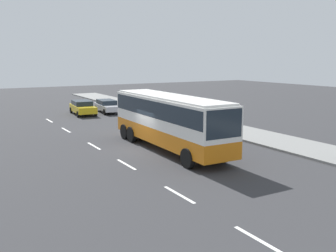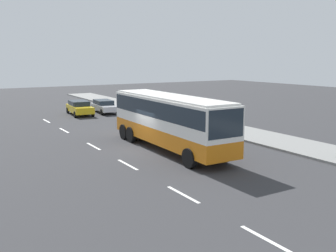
{
  "view_description": "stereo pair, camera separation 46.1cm",
  "coord_description": "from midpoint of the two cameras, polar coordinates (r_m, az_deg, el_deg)",
  "views": [
    {
      "loc": [
        21.44,
        -10.79,
        5.79
      ],
      "look_at": [
        0.37,
        1.66,
        1.45
      ],
      "focal_mm": 40.5,
      "sensor_mm": 36.0,
      "label": 1
    },
    {
      "loc": [
        21.2,
        -11.18,
        5.79
      ],
      "look_at": [
        0.37,
        1.66,
        1.45
      ],
      "focal_mm": 40.5,
      "sensor_mm": 36.0,
      "label": 2
    }
  ],
  "objects": [
    {
      "name": "ground_plane",
      "position": [
        24.68,
        -3.23,
        -3.53
      ],
      "size": [
        120.0,
        120.0,
        0.0
      ],
      "primitive_type": "plane",
      "color": "#333335"
    },
    {
      "name": "sidewalk_curb",
      "position": [
        29.9,
        12.59,
        -1.21
      ],
      "size": [
        80.0,
        4.0,
        0.15
      ],
      "primitive_type": "cube",
      "color": "gray",
      "rests_on": "ground_plane"
    },
    {
      "name": "lane_centreline",
      "position": [
        24.1,
        -8.87,
        -3.96
      ],
      "size": [
        30.5,
        0.16,
        0.01
      ],
      "color": "white",
      "rests_on": "ground_plane"
    },
    {
      "name": "coach_bus",
      "position": [
        24.08,
        0.69,
        1.42
      ],
      "size": [
        11.5,
        2.86,
        3.51
      ],
      "rotation": [
        0.0,
        0.0,
        -0.02
      ],
      "color": "orange",
      "rests_on": "ground_plane"
    },
    {
      "name": "car_silver_hatch",
      "position": [
        42.05,
        -8.81,
        3.04
      ],
      "size": [
        4.86,
        2.22,
        1.36
      ],
      "rotation": [
        0.0,
        0.0,
        -0.08
      ],
      "color": "silver",
      "rests_on": "ground_plane"
    },
    {
      "name": "car_yellow_taxi",
      "position": [
        40.88,
        -12.41,
        2.79
      ],
      "size": [
        4.89,
        2.35,
        1.46
      ],
      "rotation": [
        0.0,
        0.0,
        -0.09
      ],
      "color": "gold",
      "rests_on": "ground_plane"
    }
  ]
}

